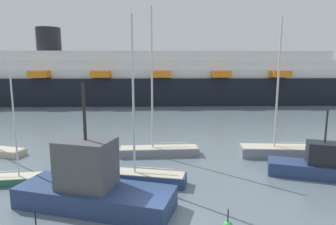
{
  "coord_description": "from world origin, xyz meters",
  "views": [
    {
      "loc": [
        0.21,
        -12.98,
        7.77
      ],
      "look_at": [
        0.0,
        12.62,
        3.48
      ],
      "focal_mm": 31.11,
      "sensor_mm": 36.0,
      "label": 1
    }
  ],
  "objects_px": {
    "sailboat_1": "(14,178)",
    "channel_buoy_0": "(59,157)",
    "sailboat_5": "(141,175)",
    "sailboat_6": "(280,150)",
    "fishing_boat_0": "(92,185)",
    "fishing_boat_1": "(319,165)",
    "cruise_ship": "(134,79)",
    "sailboat_0": "(159,148)"
  },
  "relations": [
    {
      "from": "sailboat_1",
      "to": "channel_buoy_0",
      "type": "bearing_deg",
      "value": 66.28
    },
    {
      "from": "sailboat_0",
      "to": "cruise_ship",
      "type": "distance_m",
      "value": 36.13
    },
    {
      "from": "sailboat_0",
      "to": "fishing_boat_0",
      "type": "distance_m",
      "value": 9.79
    },
    {
      "from": "fishing_boat_1",
      "to": "sailboat_6",
      "type": "bearing_deg",
      "value": 118.39
    },
    {
      "from": "sailboat_0",
      "to": "sailboat_5",
      "type": "distance_m",
      "value": 6.06
    },
    {
      "from": "channel_buoy_0",
      "to": "sailboat_0",
      "type": "bearing_deg",
      "value": 11.36
    },
    {
      "from": "fishing_boat_0",
      "to": "sailboat_5",
      "type": "bearing_deg",
      "value": -111.66
    },
    {
      "from": "sailboat_5",
      "to": "sailboat_1",
      "type": "bearing_deg",
      "value": 11.15
    },
    {
      "from": "sailboat_6",
      "to": "cruise_ship",
      "type": "height_order",
      "value": "cruise_ship"
    },
    {
      "from": "sailboat_6",
      "to": "fishing_boat_0",
      "type": "relative_size",
      "value": 1.27
    },
    {
      "from": "fishing_boat_0",
      "to": "channel_buoy_0",
      "type": "xyz_separation_m",
      "value": [
        -4.74,
        7.6,
        -0.9
      ]
    },
    {
      "from": "sailboat_0",
      "to": "channel_buoy_0",
      "type": "relative_size",
      "value": 6.98
    },
    {
      "from": "channel_buoy_0",
      "to": "sailboat_6",
      "type": "bearing_deg",
      "value": 4.3
    },
    {
      "from": "cruise_ship",
      "to": "channel_buoy_0",
      "type": "bearing_deg",
      "value": -94.5
    },
    {
      "from": "sailboat_0",
      "to": "cruise_ship",
      "type": "bearing_deg",
      "value": -84.35
    },
    {
      "from": "fishing_boat_1",
      "to": "cruise_ship",
      "type": "bearing_deg",
      "value": 130.54
    },
    {
      "from": "sailboat_5",
      "to": "fishing_boat_1",
      "type": "bearing_deg",
      "value": -164.18
    },
    {
      "from": "sailboat_0",
      "to": "sailboat_5",
      "type": "relative_size",
      "value": 1.14
    },
    {
      "from": "cruise_ship",
      "to": "fishing_boat_0",
      "type": "bearing_deg",
      "value": -88.01
    },
    {
      "from": "fishing_boat_1",
      "to": "sailboat_5",
      "type": "bearing_deg",
      "value": -157.9
    },
    {
      "from": "fishing_boat_1",
      "to": "cruise_ship",
      "type": "height_order",
      "value": "cruise_ship"
    },
    {
      "from": "sailboat_1",
      "to": "fishing_boat_1",
      "type": "bearing_deg",
      "value": -4.09
    },
    {
      "from": "sailboat_0",
      "to": "sailboat_1",
      "type": "xyz_separation_m",
      "value": [
        -9.3,
        -6.12,
        -0.24
      ]
    },
    {
      "from": "sailboat_1",
      "to": "sailboat_5",
      "type": "distance_m",
      "value": 8.41
    },
    {
      "from": "sailboat_5",
      "to": "channel_buoy_0",
      "type": "xyz_separation_m",
      "value": [
        -7.11,
        4.39,
        -0.18
      ]
    },
    {
      "from": "sailboat_5",
      "to": "cruise_ship",
      "type": "bearing_deg",
      "value": -71.94
    },
    {
      "from": "sailboat_0",
      "to": "fishing_boat_1",
      "type": "xyz_separation_m",
      "value": [
        11.3,
        -4.82,
        0.24
      ]
    },
    {
      "from": "sailboat_5",
      "to": "fishing_boat_1",
      "type": "height_order",
      "value": "sailboat_5"
    },
    {
      "from": "sailboat_5",
      "to": "sailboat_6",
      "type": "bearing_deg",
      "value": -142.52
    },
    {
      "from": "fishing_boat_1",
      "to": "sailboat_1",
      "type": "bearing_deg",
      "value": -159.8
    },
    {
      "from": "cruise_ship",
      "to": "sailboat_1",
      "type": "bearing_deg",
      "value": -96.03
    },
    {
      "from": "sailboat_6",
      "to": "cruise_ship",
      "type": "distance_m",
      "value": 39.54
    },
    {
      "from": "sailboat_5",
      "to": "channel_buoy_0",
      "type": "height_order",
      "value": "sailboat_5"
    },
    {
      "from": "sailboat_0",
      "to": "fishing_boat_0",
      "type": "bearing_deg",
      "value": 65.68
    },
    {
      "from": "fishing_boat_0",
      "to": "fishing_boat_1",
      "type": "bearing_deg",
      "value": -148.53
    },
    {
      "from": "sailboat_0",
      "to": "sailboat_5",
      "type": "bearing_deg",
      "value": 76.67
    },
    {
      "from": "sailboat_6",
      "to": "sailboat_1",
      "type": "bearing_deg",
      "value": 19.05
    },
    {
      "from": "fishing_boat_0",
      "to": "channel_buoy_0",
      "type": "height_order",
      "value": "fishing_boat_0"
    },
    {
      "from": "sailboat_6",
      "to": "fishing_boat_0",
      "type": "bearing_deg",
      "value": 35.79
    },
    {
      "from": "sailboat_1",
      "to": "sailboat_5",
      "type": "height_order",
      "value": "sailboat_5"
    },
    {
      "from": "fishing_boat_0",
      "to": "fishing_boat_1",
      "type": "height_order",
      "value": "fishing_boat_0"
    },
    {
      "from": "sailboat_5",
      "to": "sailboat_6",
      "type": "xyz_separation_m",
      "value": [
        11.24,
        5.77,
        0.02
      ]
    }
  ]
}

